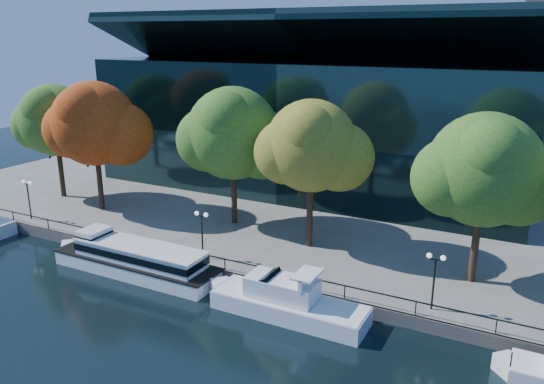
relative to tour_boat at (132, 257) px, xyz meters
The scene contains 14 objects.
ground 8.00m from the tour_boat, ahead, with size 160.00×160.00×0.00m, color black.
promenade 36.01m from the tour_boat, 77.50° to the left, with size 90.00×67.08×1.00m.
railing 8.07m from the tour_boat, 14.54° to the left, with size 88.20×0.08×0.99m.
convention_building 31.62m from the tour_boat, 82.93° to the left, with size 50.00×24.57×21.43m.
tour_boat is the anchor object (origin of this frame).
cruiser_near 14.15m from the tour_boat, ahead, with size 12.33×3.17×3.57m.
tree_0 23.50m from the tour_boat, 151.82° to the left, with size 9.94×8.15×12.76m.
tree_1 17.29m from the tour_boat, 143.26° to the left, with size 10.82×8.88×13.50m.
tree_2 14.79m from the tour_boat, 76.31° to the left, with size 11.04×9.05×13.37m.
tree_3 17.50m from the tour_boat, 39.45° to the left, with size 9.77×8.01×12.90m.
tree_4 28.31m from the tour_boat, 19.47° to the left, with size 10.32×8.46×12.82m.
lamp_0 16.71m from the tour_boat, 168.56° to the left, with size 1.26×0.36×4.03m.
lamp_1 6.40m from the tour_boat, 34.16° to the left, with size 1.26×0.36×4.03m.
lamp_2 23.96m from the tour_boat, ahead, with size 1.26×0.36×4.03m.
Camera 1 is at (21.06, -29.17, 19.00)m, focal length 35.00 mm.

